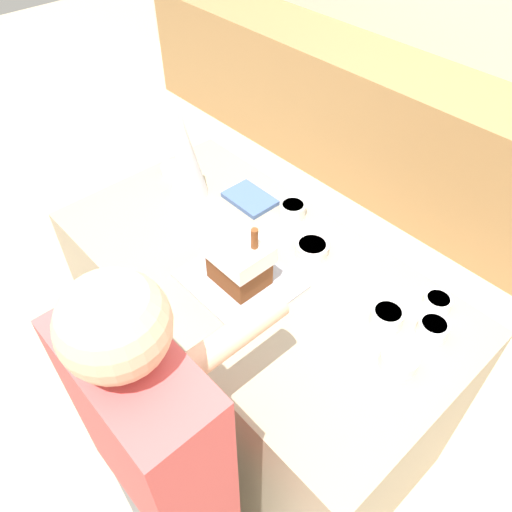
{
  "coord_description": "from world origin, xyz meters",
  "views": [
    {
      "loc": [
        0.91,
        -0.82,
        2.23
      ],
      "look_at": [
        0.01,
        0.0,
        1.01
      ],
      "focal_mm": 35.0,
      "sensor_mm": 36.0,
      "label": 1
    }
  ],
  "objects_px": {
    "candy_bowl_beside_tree": "(438,301)",
    "candy_bowl_near_tray_left": "(387,316)",
    "candy_bowl_front_corner": "(399,359)",
    "candy_bowl_far_left": "(433,328)",
    "gingerbread_house": "(239,261)",
    "candy_bowl_far_right": "(293,209)",
    "candy_bowl_near_tray_right": "(312,248)",
    "decorative_tree": "(185,156)",
    "cookbook": "(250,199)",
    "baking_tray": "(240,280)",
    "person": "(165,475)",
    "candy_bowl_center_rear": "(172,169)"
  },
  "relations": [
    {
      "from": "gingerbread_house",
      "to": "person",
      "type": "distance_m",
      "value": 0.68
    },
    {
      "from": "candy_bowl_near_tray_right",
      "to": "candy_bowl_far_left",
      "type": "relative_size",
      "value": 1.3
    },
    {
      "from": "baking_tray",
      "to": "candy_bowl_far_left",
      "type": "bearing_deg",
      "value": 27.3
    },
    {
      "from": "candy_bowl_far_left",
      "to": "candy_bowl_near_tray_left",
      "type": "relative_size",
      "value": 0.91
    },
    {
      "from": "decorative_tree",
      "to": "candy_bowl_near_tray_left",
      "type": "bearing_deg",
      "value": 3.55
    },
    {
      "from": "candy_bowl_front_corner",
      "to": "candy_bowl_beside_tree",
      "type": "distance_m",
      "value": 0.28
    },
    {
      "from": "candy_bowl_beside_tree",
      "to": "candy_bowl_near_tray_left",
      "type": "height_order",
      "value": "candy_bowl_near_tray_left"
    },
    {
      "from": "candy_bowl_front_corner",
      "to": "candy_bowl_center_rear",
      "type": "relative_size",
      "value": 1.17
    },
    {
      "from": "decorative_tree",
      "to": "candy_bowl_front_corner",
      "type": "height_order",
      "value": "decorative_tree"
    },
    {
      "from": "decorative_tree",
      "to": "candy_bowl_far_left",
      "type": "height_order",
      "value": "decorative_tree"
    },
    {
      "from": "candy_bowl_near_tray_right",
      "to": "cookbook",
      "type": "distance_m",
      "value": 0.38
    },
    {
      "from": "candy_bowl_far_left",
      "to": "person",
      "type": "bearing_deg",
      "value": -106.3
    },
    {
      "from": "candy_bowl_far_right",
      "to": "candy_bowl_near_tray_right",
      "type": "bearing_deg",
      "value": -26.95
    },
    {
      "from": "candy_bowl_far_left",
      "to": "cookbook",
      "type": "relative_size",
      "value": 0.46
    },
    {
      "from": "candy_bowl_far_left",
      "to": "candy_bowl_near_tray_left",
      "type": "xyz_separation_m",
      "value": [
        -0.13,
        -0.06,
        -0.0
      ]
    },
    {
      "from": "candy_bowl_beside_tree",
      "to": "candy_bowl_front_corner",
      "type": "bearing_deg",
      "value": -79.69
    },
    {
      "from": "candy_bowl_near_tray_right",
      "to": "candy_bowl_far_left",
      "type": "xyz_separation_m",
      "value": [
        0.5,
        0.01,
        0.01
      ]
    },
    {
      "from": "candy_bowl_far_left",
      "to": "cookbook",
      "type": "height_order",
      "value": "candy_bowl_far_left"
    },
    {
      "from": "gingerbread_house",
      "to": "cookbook",
      "type": "relative_size",
      "value": 1.21
    },
    {
      "from": "person",
      "to": "baking_tray",
      "type": "bearing_deg",
      "value": 120.15
    },
    {
      "from": "baking_tray",
      "to": "cookbook",
      "type": "height_order",
      "value": "cookbook"
    },
    {
      "from": "baking_tray",
      "to": "candy_bowl_front_corner",
      "type": "relative_size",
      "value": 3.26
    },
    {
      "from": "candy_bowl_front_corner",
      "to": "candy_bowl_far_left",
      "type": "xyz_separation_m",
      "value": [
        0.0,
        0.16,
        0.01
      ]
    },
    {
      "from": "candy_bowl_beside_tree",
      "to": "person",
      "type": "bearing_deg",
      "value": -101.41
    },
    {
      "from": "baking_tray",
      "to": "candy_bowl_near_tray_left",
      "type": "height_order",
      "value": "candy_bowl_near_tray_left"
    },
    {
      "from": "candy_bowl_front_corner",
      "to": "person",
      "type": "xyz_separation_m",
      "value": [
        -0.25,
        -0.69,
        -0.14
      ]
    },
    {
      "from": "decorative_tree",
      "to": "cookbook",
      "type": "bearing_deg",
      "value": 36.17
    },
    {
      "from": "gingerbread_house",
      "to": "candy_bowl_far_right",
      "type": "height_order",
      "value": "gingerbread_house"
    },
    {
      "from": "cookbook",
      "to": "candy_bowl_near_tray_right",
      "type": "bearing_deg",
      "value": -5.01
    },
    {
      "from": "candy_bowl_far_right",
      "to": "decorative_tree",
      "type": "bearing_deg",
      "value": -150.26
    },
    {
      "from": "gingerbread_house",
      "to": "candy_bowl_far_left",
      "type": "height_order",
      "value": "gingerbread_house"
    },
    {
      "from": "candy_bowl_front_corner",
      "to": "baking_tray",
      "type": "bearing_deg",
      "value": -167.01
    },
    {
      "from": "candy_bowl_front_corner",
      "to": "candy_bowl_near_tray_left",
      "type": "height_order",
      "value": "candy_bowl_near_tray_left"
    },
    {
      "from": "candy_bowl_center_rear",
      "to": "candy_bowl_beside_tree",
      "type": "bearing_deg",
      "value": 9.89
    },
    {
      "from": "person",
      "to": "candy_bowl_far_left",
      "type": "bearing_deg",
      "value": 73.7
    },
    {
      "from": "baking_tray",
      "to": "candy_bowl_front_corner",
      "type": "distance_m",
      "value": 0.58
    },
    {
      "from": "candy_bowl_beside_tree",
      "to": "decorative_tree",
      "type": "bearing_deg",
      "value": -167.03
    },
    {
      "from": "candy_bowl_center_rear",
      "to": "gingerbread_house",
      "type": "bearing_deg",
      "value": -16.55
    },
    {
      "from": "candy_bowl_near_tray_right",
      "to": "cookbook",
      "type": "relative_size",
      "value": 0.6
    },
    {
      "from": "candy_bowl_beside_tree",
      "to": "candy_bowl_far_right",
      "type": "distance_m",
      "value": 0.65
    },
    {
      "from": "person",
      "to": "candy_bowl_near_tray_left",
      "type": "bearing_deg",
      "value": 81.05
    },
    {
      "from": "decorative_tree",
      "to": "candy_bowl_far_left",
      "type": "xyz_separation_m",
      "value": [
        1.09,
        0.12,
        -0.15
      ]
    },
    {
      "from": "candy_bowl_beside_tree",
      "to": "candy_bowl_far_left",
      "type": "distance_m",
      "value": 0.13
    },
    {
      "from": "candy_bowl_far_left",
      "to": "person",
      "type": "height_order",
      "value": "person"
    },
    {
      "from": "candy_bowl_front_corner",
      "to": "candy_bowl_beside_tree",
      "type": "relative_size",
      "value": 1.26
    },
    {
      "from": "baking_tray",
      "to": "candy_bowl_near_tray_right",
      "type": "bearing_deg",
      "value": 76.79
    },
    {
      "from": "decorative_tree",
      "to": "cookbook",
      "type": "height_order",
      "value": "decorative_tree"
    },
    {
      "from": "decorative_tree",
      "to": "candy_bowl_far_left",
      "type": "bearing_deg",
      "value": 6.52
    },
    {
      "from": "candy_bowl_front_corner",
      "to": "candy_bowl_near_tray_left",
      "type": "xyz_separation_m",
      "value": [
        -0.12,
        0.1,
        0.0
      ]
    },
    {
      "from": "candy_bowl_front_corner",
      "to": "person",
      "type": "relative_size",
      "value": 0.07
    }
  ]
}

